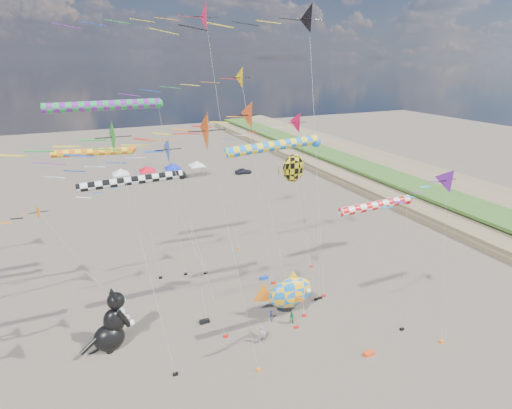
{
  "coord_description": "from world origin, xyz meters",
  "views": [
    {
      "loc": [
        -12.27,
        -17.73,
        23.06
      ],
      "look_at": [
        0.95,
        12.0,
        11.11
      ],
      "focal_mm": 28.0,
      "sensor_mm": 36.0,
      "label": 1
    }
  ],
  "objects": [
    {
      "name": "delta_kite_8",
      "position": [
        -6.58,
        21.05,
        11.38
      ],
      "size": [
        11.89,
        1.97,
        12.74
      ],
      "color": "#1891BA",
      "rests_on": "ground"
    },
    {
      "name": "person_adult",
      "position": [
        -0.36,
        7.8,
        0.83
      ],
      "size": [
        0.68,
        0.52,
        1.66
      ],
      "primitive_type": "imported",
      "rotation": [
        0.0,
        0.0,
        0.23
      ],
      "color": "gray",
      "rests_on": "ground"
    },
    {
      "name": "angelfish_kite",
      "position": [
        5.18,
        13.41,
        13.43
      ],
      "size": [
        3.74,
        3.02,
        14.85
      ],
      "color": "yellow",
      "rests_on": "ground"
    },
    {
      "name": "delta_kite_4",
      "position": [
        -6.29,
        4.92,
        18.83
      ],
      "size": [
        12.6,
        2.65,
        20.4
      ],
      "color": "#E04104",
      "rests_on": "ground"
    },
    {
      "name": "windsock_0",
      "position": [
        -10.92,
        22.11,
        14.7
      ],
      "size": [
        8.87,
        0.72,
        15.14
      ],
      "color": "orange",
      "rests_on": "ground"
    },
    {
      "name": "fish_inflatable",
      "position": [
        3.83,
        10.57,
        2.31
      ],
      "size": [
        6.17,
        2.89,
        4.64
      ],
      "color": "blue",
      "rests_on": "ground"
    },
    {
      "name": "windsock_2",
      "position": [
        -9.45,
        21.75,
        18.98
      ],
      "size": [
        11.65,
        0.95,
        19.5
      ],
      "color": "green",
      "rests_on": "ground"
    },
    {
      "name": "tent_row",
      "position": [
        1.5,
        60.0,
        3.15
      ],
      "size": [
        19.2,
        4.2,
        3.8
      ],
      "color": "white",
      "rests_on": "ground"
    },
    {
      "name": "kite_bag_2",
      "position": [
        7.1,
        2.83,
        0.15
      ],
      "size": [
        0.9,
        0.44,
        0.3
      ],
      "primitive_type": "cube",
      "color": "#FF4115",
      "rests_on": "ground"
    },
    {
      "name": "parked_car",
      "position": [
        18.46,
        58.0,
        0.6
      ],
      "size": [
        3.63,
        1.69,
        1.2
      ],
      "primitive_type": "imported",
      "rotation": [
        0.0,
        0.0,
        1.49
      ],
      "color": "#26262D",
      "rests_on": "ground"
    },
    {
      "name": "child_blue",
      "position": [
        1.69,
        10.19,
        0.58
      ],
      "size": [
        0.6,
        0.73,
        1.17
      ],
      "primitive_type": "imported",
      "rotation": [
        0.0,
        0.0,
        1.01
      ],
      "color": "#2E59B6",
      "rests_on": "ground"
    },
    {
      "name": "windsock_3",
      "position": [
        7.67,
        4.22,
        12.62
      ],
      "size": [
        7.9,
        0.71,
        13.06
      ],
      "color": "red",
      "rests_on": "ground"
    },
    {
      "name": "delta_kite_10",
      "position": [
        0.5,
        25.36,
        26.79
      ],
      "size": [
        16.29,
        3.03,
        28.56
      ],
      "color": "#E91742",
      "rests_on": "ground"
    },
    {
      "name": "windsock_1",
      "position": [
        2.69,
        11.46,
        16.2
      ],
      "size": [
        9.95,
        0.89,
        16.7
      ],
      "color": "blue",
      "rests_on": "ground"
    },
    {
      "name": "kite_bag_0",
      "position": [
        -4.08,
        12.47,
        0.15
      ],
      "size": [
        0.9,
        0.44,
        0.3
      ],
      "primitive_type": "cube",
      "color": "black",
      "rests_on": "ground"
    },
    {
      "name": "delta_kite_6",
      "position": [
        10.68,
        1.52,
        14.8
      ],
      "size": [
        7.87,
        1.88,
        16.08
      ],
      "color": "#6D1C95",
      "rests_on": "ground"
    },
    {
      "name": "cat_inflatable",
      "position": [
        -12.06,
        12.54,
        2.62
      ],
      "size": [
        4.27,
        2.96,
        5.24
      ],
      "primitive_type": null,
      "rotation": [
        0.0,
        0.0,
        0.29
      ],
      "color": "black",
      "rests_on": "ground"
    },
    {
      "name": "child_green",
      "position": [
        3.25,
        9.01,
        0.63
      ],
      "size": [
        0.76,
        0.7,
        1.25
      ],
      "primitive_type": "imported",
      "rotation": [
        0.0,
        0.0,
        -0.49
      ],
      "color": "#1B853A",
      "rests_on": "ground"
    },
    {
      "name": "delta_kite_7",
      "position": [
        7.17,
        17.46,
        16.66
      ],
      "size": [
        10.24,
        2.33,
        18.11
      ],
      "color": "#DD0B43",
      "rests_on": "ground"
    },
    {
      "name": "delta_kite_2",
      "position": [
        -11.64,
        7.12,
        18.24
      ],
      "size": [
        11.61,
        2.45,
        19.75
      ],
      "color": "#0F7F12",
      "rests_on": "ground"
    },
    {
      "name": "delta_kite_1",
      "position": [
        -15.79,
        16.46,
        10.89
      ],
      "size": [
        9.49,
        1.63,
        12.1
      ],
      "color": "#FF6102",
      "rests_on": "ground"
    },
    {
      "name": "delta_kite_5",
      "position": [
        3.54,
        11.64,
        25.75
      ],
      "size": [
        15.34,
        2.56,
        27.35
      ],
      "color": "black",
      "rests_on": "ground"
    },
    {
      "name": "delta_kite_9",
      "position": [
        0.4,
        16.0,
        21.11
      ],
      "size": [
        12.85,
        2.16,
        22.56
      ],
      "color": "yellow",
      "rests_on": "ground"
    },
    {
      "name": "delta_kite_0",
      "position": [
        -2.06,
        8.35,
        19.18
      ],
      "size": [
        11.91,
        2.16,
        20.58
      ],
      "color": "#D84718",
      "rests_on": "ground"
    },
    {
      "name": "windsock_4",
      "position": [
        -8.78,
        12.41,
        14.31
      ],
      "size": [
        9.38,
        0.7,
        14.74
      ],
      "color": "black",
      "rests_on": "ground"
    },
    {
      "name": "kite_bag_1",
      "position": [
        4.29,
        17.29,
        0.15
      ],
      "size": [
        0.9,
        0.44,
        0.3
      ],
      "primitive_type": "cube",
      "color": "#123AB8",
      "rests_on": "ground"
    },
    {
      "name": "delta_kite_3",
      "position": [
        -7.05,
        9.77,
        16.94
      ],
      "size": [
        10.34,
        1.96,
        18.28
      ],
      "color": "#0B37BB",
      "rests_on": "ground"
    }
  ]
}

